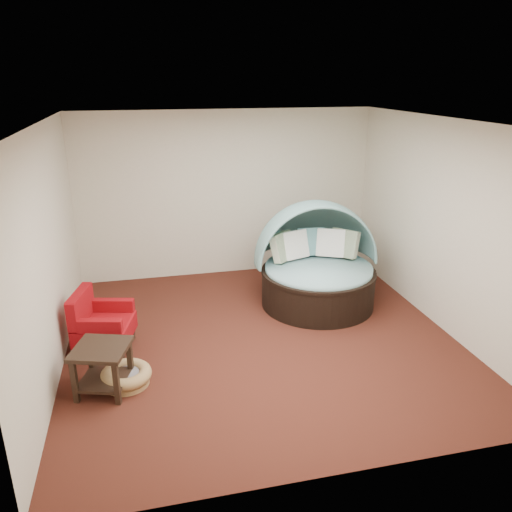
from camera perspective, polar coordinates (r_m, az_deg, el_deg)
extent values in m
plane|color=#4A1D15|center=(6.74, 0.66, -9.39)|extent=(5.00, 5.00, 0.00)
plane|color=beige|center=(8.54, -3.34, 7.03)|extent=(5.00, 0.00, 5.00)
plane|color=beige|center=(3.98, 9.44, -8.84)|extent=(5.00, 0.00, 5.00)
plane|color=beige|center=(6.11, -22.70, 0.21)|extent=(0.00, 5.00, 5.00)
plane|color=beige|center=(7.17, 20.52, 3.28)|extent=(0.00, 5.00, 5.00)
plane|color=white|center=(5.90, 0.77, 15.06)|extent=(5.00, 5.00, 0.00)
cylinder|color=black|center=(7.64, 7.06, -3.70)|extent=(1.79, 1.79, 0.52)
cylinder|color=black|center=(7.53, 7.14, -1.77)|extent=(1.81, 1.81, 0.05)
cylinder|color=#92CACB|center=(7.52, 7.16, -1.50)|extent=(1.69, 1.69, 0.11)
cube|color=#346040|center=(7.58, 3.05, 1.07)|extent=(0.49, 0.47, 0.45)
cube|color=white|center=(7.67, 4.42, 1.28)|extent=(0.49, 0.37, 0.45)
cube|color=#5D9AA2|center=(7.85, 6.28, 1.65)|extent=(0.45, 0.27, 0.45)
cube|color=white|center=(7.83, 8.53, 1.50)|extent=(0.50, 0.41, 0.45)
cube|color=#346040|center=(7.84, 10.06, 1.44)|extent=(0.47, 0.49, 0.45)
cylinder|color=#976C44|center=(6.02, -14.53, -13.73)|extent=(0.52, 0.52, 0.06)
torus|color=#976C44|center=(5.96, -14.62, -12.95)|extent=(0.59, 0.59, 0.15)
cylinder|color=slate|center=(5.97, -14.60, -13.11)|extent=(0.35, 0.35, 0.09)
cylinder|color=black|center=(6.61, -19.68, -10.50)|extent=(0.08, 0.08, 0.16)
cylinder|color=black|center=(7.05, -18.24, -8.32)|extent=(0.08, 0.08, 0.16)
cylinder|color=black|center=(6.45, -15.07, -10.78)|extent=(0.08, 0.08, 0.16)
cylinder|color=black|center=(6.90, -13.93, -8.51)|extent=(0.08, 0.08, 0.16)
cube|color=maroon|center=(6.65, -16.90, -8.00)|extent=(0.82, 0.82, 0.23)
cube|color=maroon|center=(6.60, -19.43, -5.46)|extent=(0.28, 0.69, 0.40)
cube|color=maroon|center=(6.31, -17.43, -7.64)|extent=(0.55, 0.23, 0.16)
cube|color=maroon|center=(6.80, -16.02, -5.41)|extent=(0.55, 0.23, 0.16)
cube|color=black|center=(5.72, -17.32, -10.11)|extent=(0.71, 0.71, 0.05)
cube|color=black|center=(5.92, -16.93, -13.37)|extent=(0.63, 0.63, 0.03)
cube|color=black|center=(5.77, -20.02, -13.36)|extent=(0.07, 0.07, 0.50)
cube|color=black|center=(6.12, -18.32, -11.10)|extent=(0.07, 0.07, 0.50)
cube|color=black|center=(5.60, -15.64, -13.88)|extent=(0.07, 0.07, 0.50)
cube|color=black|center=(5.96, -14.18, -11.50)|extent=(0.07, 0.07, 0.50)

